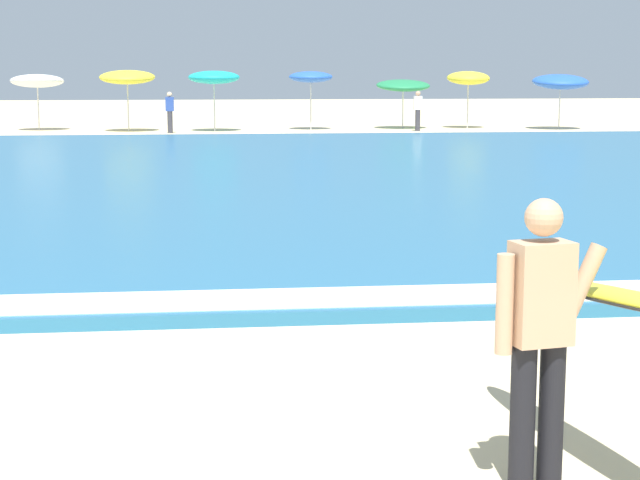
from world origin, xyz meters
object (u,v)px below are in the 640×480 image
Objects in this scene: beach_umbrella_5 at (403,86)px; beach_umbrella_7 at (560,82)px; beachgoer_near_row_left at (418,110)px; beachgoer_near_row_mid at (170,111)px; beach_umbrella_1 at (37,81)px; beach_umbrella_4 at (311,77)px; beach_umbrella_2 at (127,77)px; beach_umbrella_6 at (468,78)px; surfer_with_board at (580,315)px; beach_umbrella_3 at (214,77)px.

beach_umbrella_7 is (6.29, -1.18, 0.16)m from beach_umbrella_5.
beachgoer_near_row_left is 1.00× the size of beachgoer_near_row_mid.
beach_umbrella_7 is at bearing -4.00° from beach_umbrella_1.
beach_umbrella_4 reaches higher than beachgoer_near_row_mid.
beachgoer_near_row_mid is at bearing -176.85° from beach_umbrella_7.
beach_umbrella_2 is 2.41m from beachgoer_near_row_mid.
beach_umbrella_6 is (13.90, 0.85, -0.05)m from beach_umbrella_2.
beach_umbrella_6 is at bearing 76.63° from surfer_with_board.
beach_umbrella_4 reaches higher than beach_umbrella_1.
surfer_with_board is 36.64m from beach_umbrella_2.
beachgoer_near_row_mid is (-12.24, -2.03, -1.22)m from beach_umbrella_6.
beach_umbrella_6 is (6.61, 0.37, -0.05)m from beach_umbrella_4.
beach_umbrella_3 is at bearing -11.04° from beach_umbrella_1.
beach_umbrella_1 reaches higher than beachgoer_near_row_left.
beach_umbrella_2 is (3.63, -1.16, 0.15)m from beach_umbrella_1.
surfer_with_board is at bearing -87.30° from beach_umbrella_3.
beach_umbrella_7 is (21.08, -1.48, -0.04)m from beach_umbrella_1.
beach_umbrella_3 is at bearing -170.07° from beach_umbrella_4.
beach_umbrella_2 is 17.45m from beach_umbrella_7.
beach_umbrella_4 is 6.00m from beachgoer_near_row_mid.
beach_umbrella_3 is at bearing -3.56° from beach_umbrella_2.
beach_umbrella_4 is 6.63m from beach_umbrella_6.
beach_umbrella_6 reaches higher than beach_umbrella_1.
beachgoer_near_row_left is (8.05, -0.69, -1.27)m from beach_umbrella_3.
beach_umbrella_3 is 1.04× the size of beach_umbrella_7.
beach_umbrella_1 is at bearing 172.23° from beachgoer_near_row_left.
beach_umbrella_7 is at bearing -10.60° from beach_umbrella_5.
beach_umbrella_2 reaches higher than beach_umbrella_7.
beachgoer_near_row_mid is (-5.63, -1.66, -1.28)m from beach_umbrella_4.
beach_umbrella_2 is 7.30m from beach_umbrella_4.
beach_umbrella_5 reaches higher than surfer_with_board.
beach_umbrella_5 is (6.08, 37.13, 0.73)m from surfer_with_board.
surfer_with_board is 1.25× the size of beach_umbrella_7.
beach_umbrella_4 is (3.90, 0.68, 0.00)m from beach_umbrella_3.
beach_umbrella_3 is 10.57m from beach_umbrella_6.
beach_umbrella_4 reaches higher than beach_umbrella_5.
beach_umbrella_3 is 1.00× the size of beach_umbrella_6.
beach_umbrella_7 is (12.37, 35.95, 0.89)m from surfer_with_board.
beach_umbrella_3 is at bearing -174.27° from beach_umbrella_6.
beach_umbrella_7 is 1.47× the size of beachgoer_near_row_left.
beach_umbrella_5 is at bearing 5.71° from beach_umbrella_4.
beach_umbrella_4 is 1.51× the size of beachgoer_near_row_left.
beach_umbrella_2 is at bearing -176.52° from beach_umbrella_6.
surfer_with_board is 1.17× the size of beach_umbrella_2.
surfer_with_board is 1.84× the size of beachgoer_near_row_left.
beach_umbrella_1 is at bearing 168.96° from beach_umbrella_3.
beach_umbrella_2 is at bearing 178.96° from beach_umbrella_7.
beach_umbrella_7 reaches higher than beach_umbrella_5.
beach_umbrella_7 is (17.45, -0.32, -0.20)m from beach_umbrella_2.
beach_umbrella_3 is 1.01× the size of beach_umbrella_4.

